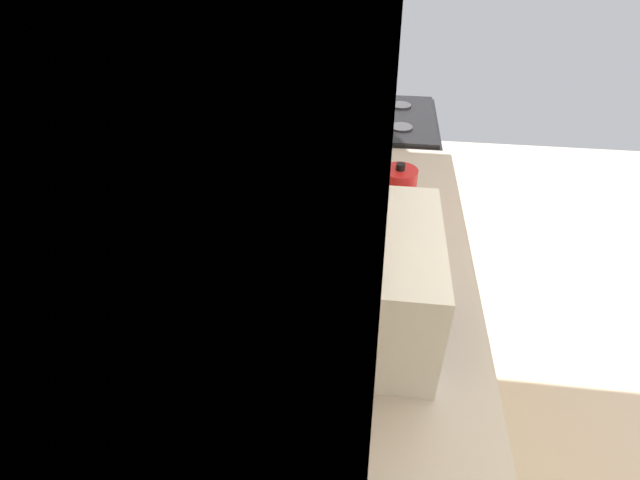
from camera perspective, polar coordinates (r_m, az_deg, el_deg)
The scene contains 5 objects.
wall_back at distance 1.10m, azimuth -13.18°, elevation 1.14°, with size 4.46×0.12×2.60m, color beige.
upper_cabinets at distance 0.45m, azimuth -13.42°, elevation 24.53°, with size 2.75×0.30×0.62m.
oven_range at distance 2.88m, azimuth 6.34°, elevation 5.63°, with size 0.69×0.62×1.09m.
microwave at distance 1.30m, azimuth 5.31°, elevation -4.68°, with size 0.48×0.38×0.31m.
kettle at distance 1.87m, azimuth 9.08°, elevation 5.93°, with size 0.18×0.13×0.19m.
Camera 1 is at (-0.84, 1.34, 1.91)m, focal length 27.55 mm.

